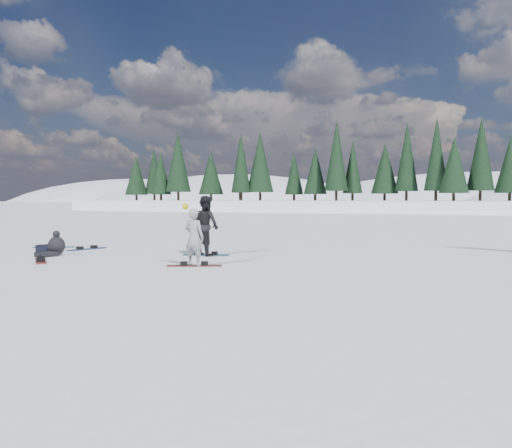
% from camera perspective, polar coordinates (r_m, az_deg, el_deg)
% --- Properties ---
extents(ground, '(420.00, 420.00, 0.00)m').
position_cam_1_polar(ground, '(15.06, -7.95, -4.15)').
color(ground, white).
rests_on(ground, ground).
extents(alpine_backdrop, '(412.50, 227.00, 53.20)m').
position_cam_1_polar(alpine_backdrop, '(203.83, 14.73, -1.56)').
color(alpine_backdrop, white).
rests_on(alpine_backdrop, ground).
extents(snowboarder_woman, '(0.61, 0.44, 1.73)m').
position_cam_1_polar(snowboarder_woman, '(13.68, -7.10, -1.47)').
color(snowboarder_woman, gray).
rests_on(snowboarder_woman, ground).
extents(snowboarder_man, '(1.18, 1.10, 1.94)m').
position_cam_1_polar(snowboarder_man, '(16.22, -5.75, -0.18)').
color(snowboarder_man, black).
rests_on(snowboarder_man, ground).
extents(seated_rider, '(0.72, 1.05, 0.81)m').
position_cam_1_polar(seated_rider, '(17.46, -21.95, -2.34)').
color(seated_rider, black).
rests_on(seated_rider, ground).
extents(gear_bag, '(0.50, 0.37, 0.30)m').
position_cam_1_polar(gear_bag, '(18.13, -23.05, -2.68)').
color(gear_bag, black).
rests_on(gear_bag, ground).
extents(snowboard_woman, '(1.50, 0.82, 0.03)m').
position_cam_1_polar(snowboard_woman, '(13.76, -7.06, -4.76)').
color(snowboard_woman, maroon).
rests_on(snowboard_woman, ground).
extents(snowboard_man, '(1.52, 0.64, 0.03)m').
position_cam_1_polar(snowboard_man, '(16.30, -5.73, -3.54)').
color(snowboard_man, '#19688B').
rests_on(snowboard_man, ground).
extents(snowboard_loose_b, '(1.25, 1.27, 0.03)m').
position_cam_1_polar(snowboard_loose_b, '(16.01, -23.40, -3.89)').
color(snowboard_loose_b, maroon).
rests_on(snowboard_loose_b, ground).
extents(snowboard_loose_c, '(1.48, 0.88, 0.03)m').
position_cam_1_polar(snowboard_loose_c, '(20.24, -22.09, -2.47)').
color(snowboard_loose_c, '#176E83').
rests_on(snowboard_loose_c, ground).
extents(snowboard_loose_a, '(0.79, 1.50, 0.03)m').
position_cam_1_polar(snowboard_loose_a, '(19.10, -18.75, -2.73)').
color(snowboard_loose_a, navy).
rests_on(snowboard_loose_a, ground).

